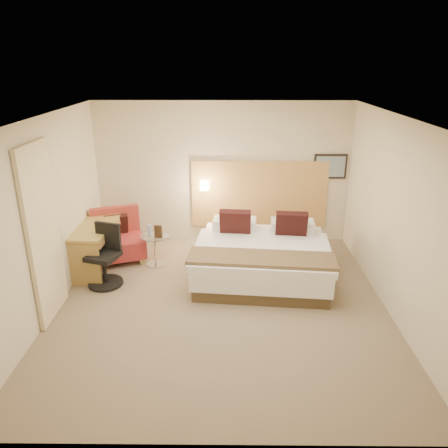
{
  "coord_description": "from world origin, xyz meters",
  "views": [
    {
      "loc": [
        0.1,
        -5.6,
        3.4
      ],
      "look_at": [
        0.04,
        0.62,
        1.04
      ],
      "focal_mm": 35.0,
      "sensor_mm": 36.0,
      "label": 1
    }
  ],
  "objects_px": {
    "desk": "(96,235)",
    "desk_chair": "(105,261)",
    "lounge_chair": "(118,240)",
    "side_table": "(155,249)",
    "bed": "(262,256)"
  },
  "relations": [
    {
      "from": "desk",
      "to": "desk_chair",
      "type": "xyz_separation_m",
      "value": [
        0.27,
        -0.51,
        -0.22
      ]
    },
    {
      "from": "lounge_chair",
      "to": "desk_chair",
      "type": "xyz_separation_m",
      "value": [
        0.02,
        -0.94,
        0.04
      ]
    },
    {
      "from": "side_table",
      "to": "desk_chair",
      "type": "height_order",
      "value": "desk_chair"
    },
    {
      "from": "lounge_chair",
      "to": "side_table",
      "type": "distance_m",
      "value": 0.75
    },
    {
      "from": "lounge_chair",
      "to": "desk_chair",
      "type": "distance_m",
      "value": 0.95
    },
    {
      "from": "lounge_chair",
      "to": "desk",
      "type": "bearing_deg",
      "value": -119.13
    },
    {
      "from": "lounge_chair",
      "to": "side_table",
      "type": "xyz_separation_m",
      "value": [
        0.7,
        -0.25,
        -0.06
      ]
    },
    {
      "from": "bed",
      "to": "desk",
      "type": "height_order",
      "value": "bed"
    },
    {
      "from": "side_table",
      "to": "desk",
      "type": "relative_size",
      "value": 0.45
    },
    {
      "from": "bed",
      "to": "lounge_chair",
      "type": "bearing_deg",
      "value": 166.43
    },
    {
      "from": "bed",
      "to": "desk_chair",
      "type": "xyz_separation_m",
      "value": [
        -2.51,
        -0.33,
        0.06
      ]
    },
    {
      "from": "bed",
      "to": "desk_chair",
      "type": "height_order",
      "value": "bed"
    },
    {
      "from": "bed",
      "to": "lounge_chair",
      "type": "distance_m",
      "value": 2.61
    },
    {
      "from": "bed",
      "to": "desk_chair",
      "type": "bearing_deg",
      "value": -172.44
    },
    {
      "from": "lounge_chair",
      "to": "desk_chair",
      "type": "bearing_deg",
      "value": -88.6
    }
  ]
}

